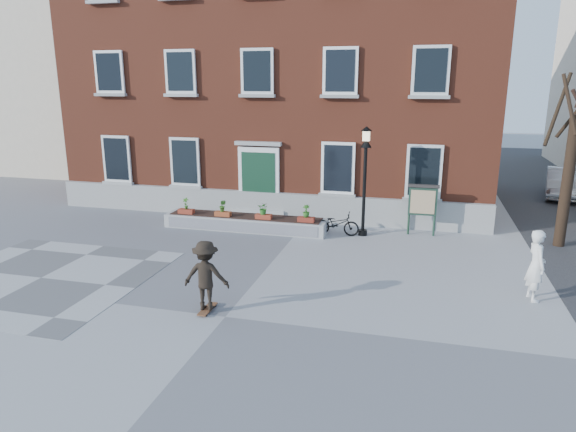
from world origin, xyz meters
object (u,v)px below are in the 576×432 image
(bystander, at_px, (536,265))
(lamp_post, at_px, (365,166))
(bicycle, at_px, (337,224))
(notice_board, at_px, (423,201))
(skateboarder, at_px, (206,275))
(parked_car, at_px, (563,183))

(bystander, xyz_separation_m, lamp_post, (-4.88, 4.60, 1.61))
(bicycle, bearing_deg, notice_board, -77.27)
(bicycle, height_order, skateboarder, skateboarder)
(bystander, height_order, skateboarder, bystander)
(lamp_post, relative_size, notice_board, 2.10)
(bicycle, distance_m, parked_car, 13.14)
(bicycle, xyz_separation_m, lamp_post, (0.93, 0.22, 2.11))
(parked_car, bearing_deg, notice_board, -117.53)
(parked_car, height_order, notice_board, notice_board)
(bicycle, xyz_separation_m, bystander, (5.81, -4.37, 0.50))
(bystander, bearing_deg, skateboarder, 96.82)
(bystander, relative_size, lamp_post, 0.47)
(lamp_post, bearing_deg, bystander, -43.28)
(parked_car, relative_size, bystander, 2.26)
(parked_car, distance_m, notice_board, 10.58)
(bystander, distance_m, lamp_post, 6.89)
(bicycle, distance_m, skateboarder, 7.43)
(notice_board, distance_m, skateboarder, 9.34)
(bicycle, bearing_deg, bystander, -128.76)
(notice_board, bearing_deg, bicycle, -165.49)
(lamp_post, xyz_separation_m, skateboarder, (-2.92, -7.36, -1.61))
(bystander, distance_m, skateboarder, 8.27)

